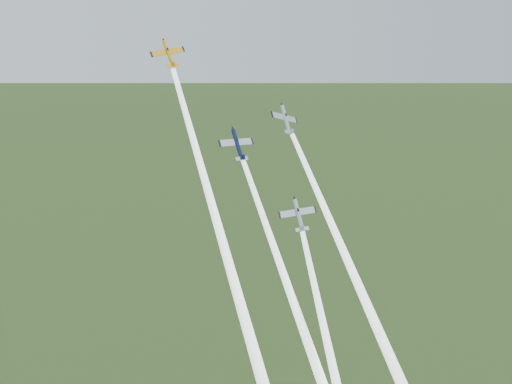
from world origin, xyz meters
name	(u,v)px	position (x,y,z in m)	size (l,w,h in m)	color
plane_yellow	(169,54)	(-11.97, 7.70, 116.08)	(6.76, 6.71, 1.06)	#F0A314
smoke_trail_yellow	(226,254)	(-8.15, -12.89, 83.60)	(2.30, 2.30, 70.89)	white
plane_navy	(238,145)	(-0.92, 1.33, 99.38)	(7.91, 7.85, 1.24)	#0E183E
smoke_trail_navy	(301,324)	(4.50, -16.91, 69.88)	(2.30, 2.30, 63.81)	white
plane_silver_right	(286,120)	(10.03, 3.81, 103.02)	(7.81, 7.75, 1.22)	#AEB5BD
smoke_trail_silver_right	(352,270)	(17.29, -11.81, 76.31)	(2.30, 2.30, 57.16)	white
plane_silver_low	(299,215)	(6.71, -10.14, 88.11)	(7.52, 7.46, 1.18)	#ACB1BA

